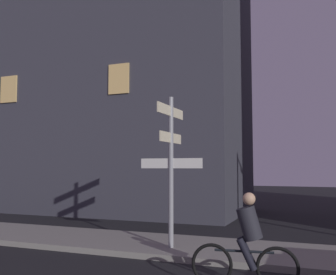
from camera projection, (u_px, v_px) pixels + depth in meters
name	position (u px, v px, depth m)	size (l,w,h in m)	color
sidewalk_kerb	(165.00, 246.00, 9.67)	(40.00, 2.51, 0.14)	gray
signpost	(171.00, 158.00, 9.29)	(1.58, 1.66, 3.61)	gray
cyclist	(247.00, 243.00, 6.56)	(1.81, 0.38, 1.61)	black
building_left_block	(125.00, 69.00, 18.67)	(11.22, 6.17, 13.56)	#383842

